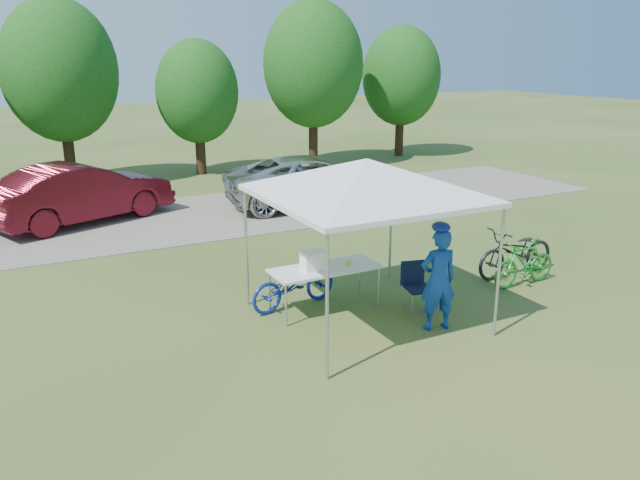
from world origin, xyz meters
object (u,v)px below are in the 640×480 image
object	(u,v)px
folding_table	(325,270)
cooler	(314,260)
bike_green	(524,263)
sedan	(81,193)
bike_blue	(294,283)
minivan	(314,181)
bike_dark	(517,252)
cyclist	(438,280)
folding_chair	(416,282)

from	to	relation	value
folding_table	cooler	distance (m)	0.29
bike_green	sedan	distance (m)	11.22
folding_table	sedan	world-z (taller)	sedan
bike_blue	minivan	world-z (taller)	minivan
bike_dark	cyclist	bearing A→B (deg)	-67.59
cooler	cyclist	xyz separation A→B (m)	(1.45, -1.52, -0.10)
bike_green	bike_dark	size ratio (longest dim) A/B	0.79
cooler	bike_blue	size ratio (longest dim) A/B	0.26
bike_green	minivan	distance (m)	7.81
bike_green	cyclist	bearing A→B (deg)	-74.23
bike_blue	bike_dark	bearing A→B (deg)	-107.55
folding_chair	bike_dark	bearing A→B (deg)	22.37
folding_chair	sedan	world-z (taller)	sedan
cooler	cyclist	size ratio (longest dim) A/B	0.26
folding_table	folding_chair	distance (m)	1.60
folding_table	folding_chair	size ratio (longest dim) A/B	2.21
bike_blue	bike_green	world-z (taller)	bike_green
bike_blue	sedan	size ratio (longest dim) A/B	0.36
cyclist	sedan	distance (m)	10.53
bike_dark	minivan	size ratio (longest dim) A/B	0.37
folding_table	bike_green	distance (m)	4.02
cyclist	bike_blue	size ratio (longest dim) A/B	0.98
bike_green	bike_dark	world-z (taller)	bike_dark
bike_dark	minivan	bearing A→B (deg)	-174.48
bike_green	minivan	xyz separation A→B (m)	(-0.59, 7.78, 0.28)
folding_table	minivan	distance (m)	7.84
bike_green	sedan	size ratio (longest dim) A/B	0.32
cyclist	bike_blue	xyz separation A→B (m)	(-1.66, 1.90, -0.39)
bike_blue	minivan	distance (m)	7.70
sedan	bike_dark	bearing A→B (deg)	-161.27
folding_table	bike_blue	bearing A→B (deg)	138.08
bike_dark	folding_table	bearing A→B (deg)	-94.12
bike_green	minivan	bearing A→B (deg)	-176.61
folding_chair	cyclist	distance (m)	0.91
cooler	bike_green	distance (m)	4.25
folding_chair	cooler	bearing A→B (deg)	169.84
bike_dark	folding_chair	bearing A→B (deg)	-81.56
minivan	sedan	world-z (taller)	sedan
folding_chair	bike_blue	bearing A→B (deg)	162.68
folding_chair	bike_green	distance (m)	2.53
cyclist	minivan	world-z (taller)	cyclist
cooler	folding_chair	bearing A→B (deg)	-22.92
folding_chair	minivan	world-z (taller)	minivan
folding_chair	bike_blue	world-z (taller)	bike_blue
folding_table	cyclist	xyz separation A→B (m)	(1.24, -1.52, 0.11)
folding_chair	cyclist	bearing A→B (deg)	-89.83
bike_green	minivan	world-z (taller)	minivan
sedan	folding_table	bearing A→B (deg)	178.01
bike_green	sedan	world-z (taller)	sedan
bike_dark	sedan	xyz separation A→B (m)	(-7.15, 8.36, 0.30)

